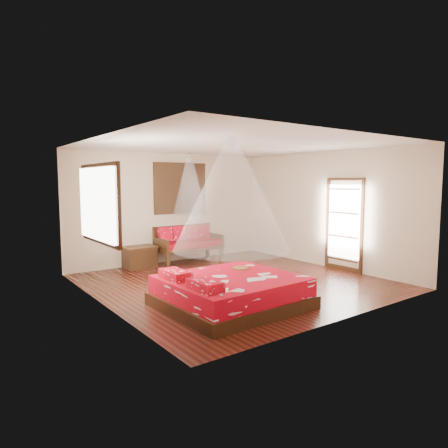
{
  "coord_description": "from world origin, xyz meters",
  "views": [
    {
      "loc": [
        -4.95,
        -6.41,
        2.06
      ],
      "look_at": [
        0.13,
        0.59,
        1.15
      ],
      "focal_mm": 32.0,
      "sensor_mm": 36.0,
      "label": 1
    }
  ],
  "objects": [
    {
      "name": "room",
      "position": [
        0.0,
        0.0,
        1.4
      ],
      "size": [
        5.54,
        5.54,
        2.84
      ],
      "color": "black",
      "rests_on": "ground"
    },
    {
      "name": "bed",
      "position": [
        -1.07,
        -1.24,
        0.25
      ],
      "size": [
        2.24,
        2.04,
        0.65
      ],
      "rotation": [
        0.0,
        0.0,
        0.03
      ],
      "color": "black",
      "rests_on": "floor"
    },
    {
      "name": "daybed",
      "position": [
        0.27,
        2.38,
        0.52
      ],
      "size": [
        1.7,
        0.75,
        0.94
      ],
      "color": "black",
      "rests_on": "floor"
    },
    {
      "name": "storage_chest",
      "position": [
        -1.03,
        2.45,
        0.26
      ],
      "size": [
        0.77,
        0.57,
        0.52
      ],
      "rotation": [
        0.0,
        0.0,
        0.02
      ],
      "color": "black",
      "rests_on": "floor"
    },
    {
      "name": "shutter_panel",
      "position": [
        0.27,
        2.72,
        1.9
      ],
      "size": [
        1.52,
        0.06,
        1.32
      ],
      "color": "black",
      "rests_on": "wall_back"
    },
    {
      "name": "window_left",
      "position": [
        -2.71,
        0.2,
        1.7
      ],
      "size": [
        0.1,
        1.74,
        1.34
      ],
      "color": "black",
      "rests_on": "wall_left"
    },
    {
      "name": "glazed_door",
      "position": [
        2.72,
        -0.6,
        1.07
      ],
      "size": [
        0.08,
        1.02,
        2.16
      ],
      "color": "black",
      "rests_on": "floor"
    },
    {
      "name": "wine_tray",
      "position": [
        -0.56,
        -0.87,
        0.56
      ],
      "size": [
        0.29,
        0.29,
        0.23
      ],
      "rotation": [
        0.0,
        0.0,
        -0.27
      ],
      "color": "brown",
      "rests_on": "bed"
    },
    {
      "name": "mosquito_net_main",
      "position": [
        -1.05,
        -1.24,
        1.85
      ],
      "size": [
        1.92,
        1.92,
        1.8
      ],
      "primitive_type": "cone",
      "color": "white",
      "rests_on": "ceiling"
    },
    {
      "name": "mosquito_net_daybed",
      "position": [
        0.27,
        2.25,
        2.0
      ],
      "size": [
        0.84,
        0.84,
        1.5
      ],
      "primitive_type": "cone",
      "color": "white",
      "rests_on": "ceiling"
    }
  ]
}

